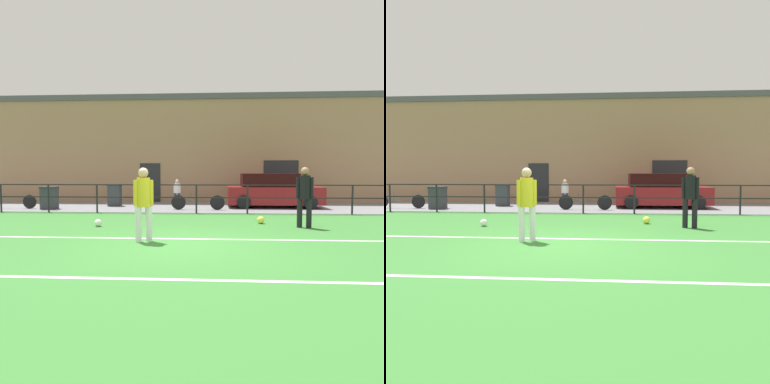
# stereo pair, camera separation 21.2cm
# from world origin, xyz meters

# --- Properties ---
(ground) EXTENTS (60.00, 44.00, 0.04)m
(ground) POSITION_xyz_m (0.00, 0.00, -0.02)
(ground) COLOR #387A33
(field_line_touchline) EXTENTS (36.00, 0.11, 0.00)m
(field_line_touchline) POSITION_xyz_m (0.00, 0.69, 0.00)
(field_line_touchline) COLOR white
(field_line_touchline) RESTS_ON ground
(field_line_hash) EXTENTS (36.00, 0.11, 0.00)m
(field_line_hash) POSITION_xyz_m (0.00, -2.58, 0.00)
(field_line_hash) COLOR white
(field_line_hash) RESTS_ON ground
(pavement_strip) EXTENTS (48.00, 5.00, 0.02)m
(pavement_strip) POSITION_xyz_m (0.00, 8.50, 0.01)
(pavement_strip) COLOR slate
(pavement_strip) RESTS_ON ground
(perimeter_fence) EXTENTS (36.07, 0.07, 1.15)m
(perimeter_fence) POSITION_xyz_m (0.00, 6.00, 0.75)
(perimeter_fence) COLOR black
(perimeter_fence) RESTS_ON ground
(clubhouse_facade) EXTENTS (28.00, 2.56, 5.78)m
(clubhouse_facade) POSITION_xyz_m (0.00, 12.20, 2.90)
(clubhouse_facade) COLOR #A37A5B
(clubhouse_facade) RESTS_ON ground
(player_goalkeeper) EXTENTS (0.48, 0.31, 1.78)m
(player_goalkeeper) POSITION_xyz_m (3.35, 2.66, 1.01)
(player_goalkeeper) COLOR black
(player_goalkeeper) RESTS_ON ground
(player_striker) EXTENTS (0.44, 0.31, 1.74)m
(player_striker) POSITION_xyz_m (-0.96, 0.31, 0.99)
(player_striker) COLOR white
(player_striker) RESTS_ON ground
(soccer_ball_match) EXTENTS (0.22, 0.22, 0.22)m
(soccer_ball_match) POSITION_xyz_m (-2.79, 2.49, 0.11)
(soccer_ball_match) COLOR white
(soccer_ball_match) RESTS_ON ground
(soccer_ball_spare) EXTENTS (0.24, 0.24, 0.24)m
(soccer_ball_spare) POSITION_xyz_m (2.18, 3.40, 0.12)
(soccer_ball_spare) COLOR #E5E04C
(soccer_ball_spare) RESTS_ON ground
(spectator_child) EXTENTS (0.33, 0.22, 1.25)m
(spectator_child) POSITION_xyz_m (-1.09, 9.11, 0.73)
(spectator_child) COLOR #232D4C
(spectator_child) RESTS_ON pavement_strip
(parked_car_red) EXTENTS (4.21, 1.86, 1.55)m
(parked_car_red) POSITION_xyz_m (3.37, 8.50, 0.75)
(parked_car_red) COLOR maroon
(parked_car_red) RESTS_ON pavement_strip
(bicycle_parked_0) EXTENTS (2.33, 0.04, 0.71)m
(bicycle_parked_0) POSITION_xyz_m (-8.31, 7.20, 0.34)
(bicycle_parked_0) COLOR black
(bicycle_parked_0) RESTS_ON pavement_strip
(bicycle_parked_1) EXTENTS (2.29, 0.04, 0.72)m
(bicycle_parked_1) POSITION_xyz_m (-0.00, 7.20, 0.35)
(bicycle_parked_1) COLOR black
(bicycle_parked_1) RESTS_ON pavement_strip
(trash_bin_0) EXTENTS (0.61, 0.52, 1.04)m
(trash_bin_0) POSITION_xyz_m (-4.03, 8.63, 0.55)
(trash_bin_0) COLOR #33383D
(trash_bin_0) RESTS_ON pavement_strip
(trash_bin_1) EXTENTS (0.66, 0.56, 0.98)m
(trash_bin_1) POSITION_xyz_m (-6.50, 7.11, 0.51)
(trash_bin_1) COLOR #33383D
(trash_bin_1) RESTS_ON pavement_strip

